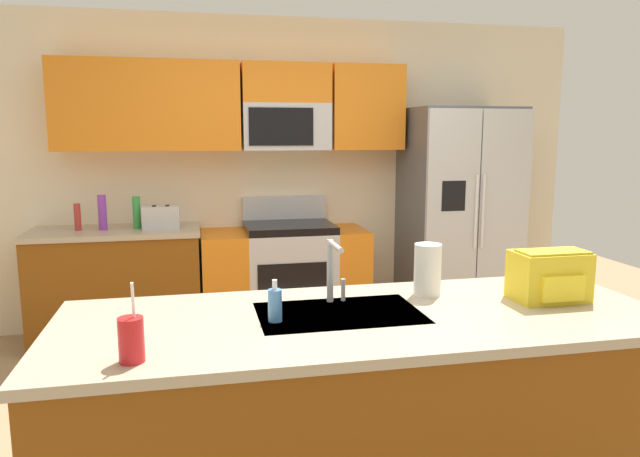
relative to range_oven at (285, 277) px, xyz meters
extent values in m
plane|color=#997A56|center=(0.08, -1.80, -0.44)|extent=(9.00, 9.00, 0.00)
cube|color=beige|center=(0.08, 0.35, 0.86)|extent=(5.20, 0.10, 2.60)
cube|color=orange|center=(-1.42, 0.14, 1.41)|extent=(0.70, 0.32, 0.70)
cube|color=orange|center=(-0.71, 0.14, 1.41)|extent=(0.73, 0.32, 0.70)
cube|color=orange|center=(0.72, 0.14, 1.41)|extent=(0.61, 0.32, 0.70)
cube|color=#B7BABF|center=(0.04, 0.14, 1.25)|extent=(0.72, 0.32, 0.38)
cube|color=black|center=(-0.02, -0.03, 1.25)|extent=(0.52, 0.01, 0.30)
cube|color=orange|center=(0.04, 0.14, 1.60)|extent=(0.72, 0.32, 0.32)
cube|color=brown|center=(-1.34, 0.00, -0.01)|extent=(1.27, 0.60, 0.86)
cube|color=tan|center=(-1.34, 0.00, 0.44)|extent=(1.30, 0.63, 0.04)
cube|color=#B7BABF|center=(0.04, 0.00, -0.02)|extent=(0.72, 0.60, 0.84)
cube|color=black|center=(0.04, -0.31, 0.01)|extent=(0.60, 0.01, 0.36)
cube|color=black|center=(0.04, 0.00, 0.43)|extent=(0.72, 0.60, 0.06)
cube|color=#B7BABF|center=(0.04, 0.27, 0.56)|extent=(0.72, 0.06, 0.20)
cube|color=orange|center=(-0.50, 0.00, -0.02)|extent=(0.36, 0.60, 0.84)
cube|color=orange|center=(0.54, 0.00, -0.02)|extent=(0.28, 0.60, 0.84)
cube|color=#4C4F54|center=(1.51, -0.05, 0.48)|extent=(0.90, 0.70, 1.85)
cube|color=#B7BABF|center=(1.29, -0.42, 0.48)|extent=(0.44, 0.04, 1.81)
cube|color=#B7BABF|center=(1.74, -0.42, 0.48)|extent=(0.44, 0.04, 1.81)
cylinder|color=silver|center=(1.48, -0.45, 0.57)|extent=(0.02, 0.02, 0.60)
cylinder|color=silver|center=(1.54, -0.45, 0.57)|extent=(0.02, 0.02, 0.60)
cube|color=black|center=(1.29, -0.44, 0.70)|extent=(0.20, 0.00, 0.24)
cube|color=brown|center=(-0.05, -2.51, -0.01)|extent=(2.48, 0.91, 0.86)
cube|color=tan|center=(-0.05, -2.51, 0.44)|extent=(2.52, 0.95, 0.04)
cube|color=#B7BABF|center=(-0.15, -2.46, 0.44)|extent=(0.68, 0.44, 0.03)
cube|color=#B7BABF|center=(-0.98, -0.05, 0.55)|extent=(0.28, 0.16, 0.18)
cube|color=black|center=(-1.03, -0.05, 0.63)|extent=(0.03, 0.11, 0.01)
cube|color=black|center=(-0.93, -0.05, 0.63)|extent=(0.03, 0.11, 0.01)
cylinder|color=#B2332D|center=(-1.60, 0.00, 0.56)|extent=(0.05, 0.05, 0.21)
cylinder|color=green|center=(-1.17, 0.00, 0.58)|extent=(0.06, 0.06, 0.25)
cylinder|color=purple|center=(-1.42, -0.02, 0.59)|extent=(0.06, 0.06, 0.27)
cylinder|color=#B7BABF|center=(-0.15, -2.29, 0.60)|extent=(0.03, 0.03, 0.28)
cylinder|color=#B7BABF|center=(-0.15, -2.39, 0.73)|extent=(0.02, 0.20, 0.02)
cylinder|color=#B7BABF|center=(-0.09, -2.29, 0.51)|extent=(0.02, 0.02, 0.10)
cylinder|color=red|center=(-0.94, -2.83, 0.53)|extent=(0.08, 0.08, 0.15)
cylinder|color=white|center=(-0.93, -2.83, 0.66)|extent=(0.01, 0.03, 0.14)
cylinder|color=#4C8CD8|center=(-0.42, -2.51, 0.52)|extent=(0.06, 0.06, 0.13)
cylinder|color=white|center=(-0.42, -2.51, 0.61)|extent=(0.02, 0.02, 0.04)
cylinder|color=white|center=(0.32, -2.28, 0.58)|extent=(0.12, 0.12, 0.24)
cube|color=yellow|center=(0.82, -2.47, 0.57)|extent=(0.32, 0.20, 0.22)
cube|color=gold|center=(0.82, -2.49, 0.67)|extent=(0.30, 0.14, 0.03)
cube|color=yellow|center=(0.82, -2.57, 0.54)|extent=(0.20, 0.03, 0.11)
camera|label=1|loc=(-0.72, -4.75, 1.20)|focal=33.02mm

